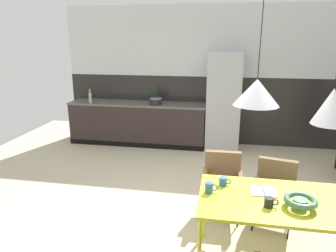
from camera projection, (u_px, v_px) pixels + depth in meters
name	position (u px, v px, depth m)	size (l,w,h in m)	color
ground_plane	(200.00, 229.00, 3.71)	(8.84, 8.84, 0.00)	beige
back_wall_splashback_dark	(213.00, 110.00, 6.67)	(6.34, 0.12, 1.43)	#272422
back_wall_panel_upper	(216.00, 41.00, 6.29)	(6.34, 0.12, 1.43)	silver
kitchen_counter	(138.00, 123.00, 6.67)	(2.91, 0.63, 0.89)	#302724
refrigerator_column	(223.00, 101.00, 6.23)	(0.66, 0.60, 1.97)	#ADAFB2
dining_table	(283.00, 204.00, 2.88)	(1.55, 0.87, 0.76)	gold
armchair_corner_seat	(275.00, 186.00, 3.72)	(0.57, 0.57, 0.79)	brown
armchair_facing_counter	(222.00, 177.00, 3.93)	(0.50, 0.48, 0.81)	brown
fruit_bowl	(300.00, 201.00, 2.72)	(0.29, 0.29, 0.09)	#4C704C
open_book	(264.00, 191.00, 3.01)	(0.24, 0.22, 0.02)	white
mug_white_ceramic	(223.00, 181.00, 3.14)	(0.12, 0.08, 0.09)	#335B93
mug_glass_clear	(269.00, 202.00, 2.74)	(0.12, 0.08, 0.09)	black
mug_short_terracotta	(209.00, 188.00, 2.99)	(0.12, 0.08, 0.10)	#335B93
cooking_pot	(156.00, 101.00, 6.36)	(0.26, 0.26, 0.15)	black
bottle_wine_green	(155.00, 96.00, 6.54)	(0.06, 0.06, 0.33)	#0F3319
bottle_oil_tall	(90.00, 98.00, 6.46)	(0.06, 0.06, 0.30)	tan
pendant_lamp_over_table_near	(257.00, 92.00, 2.69)	(0.40, 0.40, 1.19)	black
pendant_lamp_over_table_far	(332.00, 106.00, 2.61)	(0.31, 0.31, 1.33)	black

